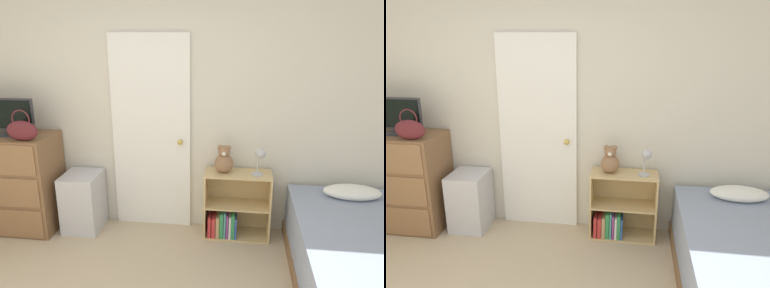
% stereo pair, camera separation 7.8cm
% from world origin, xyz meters
% --- Properties ---
extents(wall_back, '(10.00, 0.06, 2.55)m').
position_xyz_m(wall_back, '(0.00, 2.05, 1.27)').
color(wall_back, beige).
rests_on(wall_back, ground_plane).
extents(door_closed, '(0.81, 0.09, 2.02)m').
position_xyz_m(door_closed, '(-0.06, 2.00, 1.01)').
color(door_closed, white).
rests_on(door_closed, ground_plane).
extents(dresser, '(0.91, 0.52, 1.02)m').
position_xyz_m(dresser, '(-1.49, 1.74, 0.51)').
color(dresser, brown).
rests_on(dresser, ground_plane).
extents(tv, '(0.63, 0.16, 0.38)m').
position_xyz_m(tv, '(-1.48, 1.73, 1.22)').
color(tv, '#2D2D33').
rests_on(tv, dresser).
extents(handbag, '(0.31, 0.10, 0.30)m').
position_xyz_m(handbag, '(-1.21, 1.57, 1.13)').
color(handbag, '#591E23').
rests_on(handbag, dresser).
extents(storage_bin, '(0.37, 0.41, 0.61)m').
position_xyz_m(storage_bin, '(-0.77, 1.80, 0.31)').
color(storage_bin, silver).
rests_on(storage_bin, ground_plane).
extents(bookshelf, '(0.66, 0.30, 0.69)m').
position_xyz_m(bookshelf, '(0.79, 1.86, 0.27)').
color(bookshelf, tan).
rests_on(bookshelf, ground_plane).
extents(teddy_bear, '(0.19, 0.19, 0.28)m').
position_xyz_m(teddy_bear, '(0.69, 1.85, 0.81)').
color(teddy_bear, '#8C6647').
rests_on(teddy_bear, bookshelf).
extents(desk_lamp, '(0.13, 0.12, 0.28)m').
position_xyz_m(desk_lamp, '(1.04, 1.81, 0.88)').
color(desk_lamp, '#B2B2B7').
rests_on(desk_lamp, bookshelf).
extents(bed, '(1.16, 1.82, 0.65)m').
position_xyz_m(bed, '(1.90, 1.10, 0.27)').
color(bed, brown).
rests_on(bed, ground_plane).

